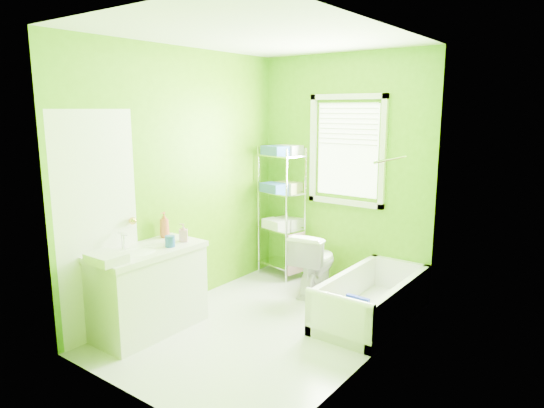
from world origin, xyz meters
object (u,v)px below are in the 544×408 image
Objects in this scene: toilet at (314,262)px; vanity at (148,287)px; bathtub at (370,305)px; wire_shelf_unit at (283,198)px.

vanity is (-0.72, -1.70, 0.07)m from toilet.
toilet is (-0.81, 0.28, 0.20)m from bathtub.
wire_shelf_unit is at bearing 159.01° from bathtub.
toilet is at bearing -23.49° from wire_shelf_unit.
bathtub is 1.27× the size of vanity.
toilet is 0.91m from wire_shelf_unit.
bathtub is 0.88× the size of wire_shelf_unit.
vanity reaches higher than toilet.
bathtub is at bearing 150.62° from toilet.
toilet is at bearing 67.20° from vanity.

